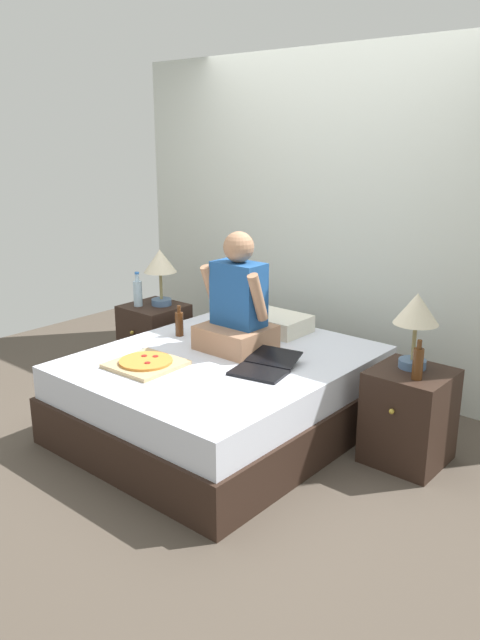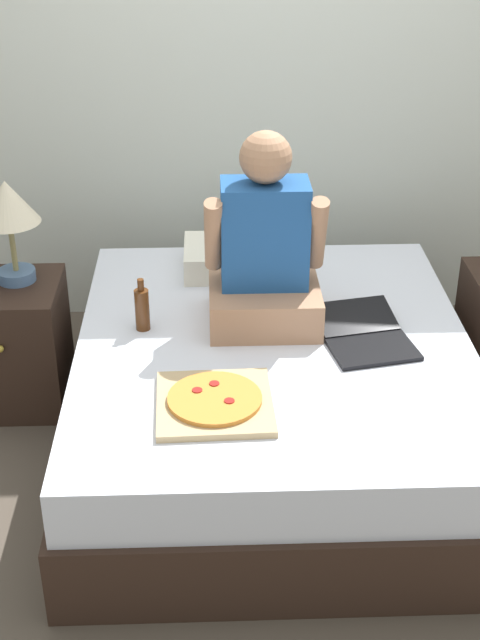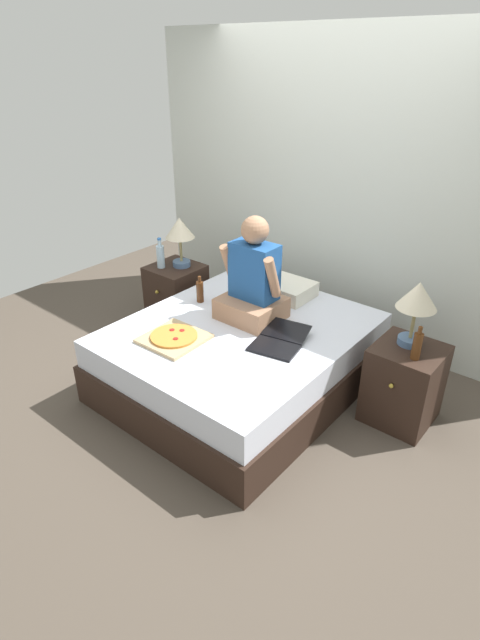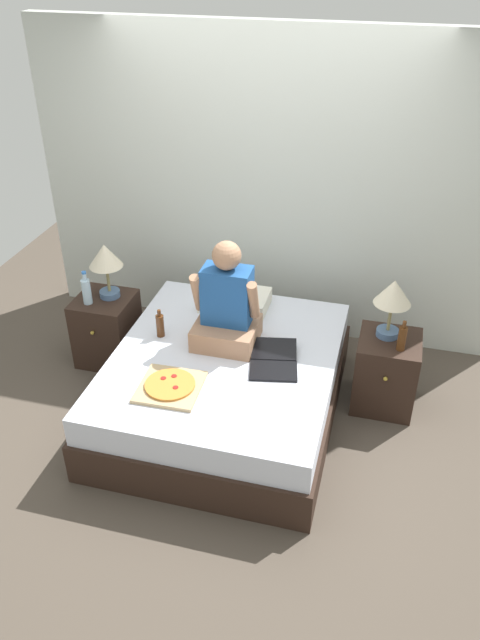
# 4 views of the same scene
# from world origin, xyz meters

# --- Properties ---
(ground_plane) EXTENTS (5.87, 5.87, 0.00)m
(ground_plane) POSITION_xyz_m (0.00, 0.00, 0.00)
(ground_plane) COLOR #4C4238
(wall_back) EXTENTS (3.87, 0.12, 2.50)m
(wall_back) POSITION_xyz_m (0.00, 1.29, 1.25)
(wall_back) COLOR silver
(wall_back) RESTS_ON ground
(bed) EXTENTS (1.58, 1.86, 0.51)m
(bed) POSITION_xyz_m (0.00, 0.00, 0.25)
(bed) COLOR black
(bed) RESTS_ON ground
(nightstand_left) EXTENTS (0.44, 0.47, 0.57)m
(nightstand_left) POSITION_xyz_m (-1.11, 0.41, 0.29)
(nightstand_left) COLOR black
(nightstand_left) RESTS_ON ground
(lamp_on_left_nightstand) EXTENTS (0.26, 0.26, 0.45)m
(lamp_on_left_nightstand) POSITION_xyz_m (-1.07, 0.46, 0.90)
(lamp_on_left_nightstand) COLOR #4C6B93
(lamp_on_left_nightstand) RESTS_ON nightstand_left
(water_bottle) EXTENTS (0.07, 0.07, 0.28)m
(water_bottle) POSITION_xyz_m (-1.19, 0.32, 0.68)
(water_bottle) COLOR silver
(water_bottle) RESTS_ON nightstand_left
(nightstand_right) EXTENTS (0.44, 0.47, 0.57)m
(nightstand_right) POSITION_xyz_m (1.11, 0.41, 0.29)
(nightstand_right) COLOR black
(nightstand_right) RESTS_ON ground
(lamp_on_right_nightstand) EXTENTS (0.26, 0.26, 0.45)m
(lamp_on_right_nightstand) POSITION_xyz_m (1.08, 0.46, 0.90)
(lamp_on_right_nightstand) COLOR #4C6B93
(lamp_on_right_nightstand) RESTS_ON nightstand_right
(beer_bottle) EXTENTS (0.06, 0.06, 0.23)m
(beer_bottle) POSITION_xyz_m (1.18, 0.31, 0.67)
(beer_bottle) COLOR #512D14
(beer_bottle) RESTS_ON nightstand_right
(pillow) EXTENTS (0.52, 0.34, 0.12)m
(pillow) POSITION_xyz_m (-0.10, 0.65, 0.57)
(pillow) COLOR silver
(pillow) RESTS_ON bed
(person_seated) EXTENTS (0.47, 0.40, 0.78)m
(person_seated) POSITION_xyz_m (-0.03, 0.18, 0.80)
(person_seated) COLOR #A37556
(person_seated) RESTS_ON bed
(laptop) EXTENTS (0.39, 0.47, 0.07)m
(laptop) POSITION_xyz_m (0.36, -0.03, 0.54)
(laptop) COLOR black
(laptop) RESTS_ON bed
(pizza_box) EXTENTS (0.41, 0.41, 0.05)m
(pizza_box) POSITION_xyz_m (-0.24, -0.44, 0.53)
(pizza_box) COLOR tan
(pizza_box) RESTS_ON bed
(beer_bottle_on_bed) EXTENTS (0.06, 0.06, 0.22)m
(beer_bottle_on_bed) POSITION_xyz_m (-0.52, 0.12, 0.61)
(beer_bottle_on_bed) COLOR #4C2811
(beer_bottle_on_bed) RESTS_ON bed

